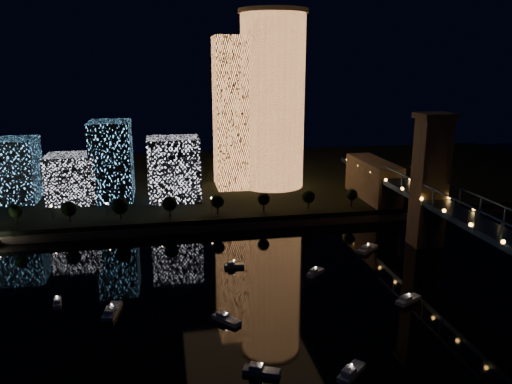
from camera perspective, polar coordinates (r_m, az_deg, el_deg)
ground at (r=136.85m, az=4.20°, el=-15.11°), size 520.00×520.00×0.00m
far_bank at (r=283.97m, az=-3.98°, el=1.39°), size 420.00×160.00×5.00m
seawall at (r=209.83m, az=-1.47°, el=-3.73°), size 420.00×6.00×3.00m
tower_cylindrical at (r=254.03m, az=1.91°, el=10.39°), size 34.00×34.00×87.13m
tower_rectangular at (r=254.32m, az=-2.05°, el=8.97°), size 23.51×23.51×74.81m
midrise_blocks at (r=242.39m, az=-17.81°, el=2.61°), size 94.64×32.94×36.43m
truss_bridge at (r=161.04m, az=27.06°, el=-5.69°), size 13.00×266.00×50.00m
motorboats at (r=143.52m, az=0.48°, el=-13.18°), size 111.21×78.96×2.78m
esplanade_trees at (r=210.57m, az=-10.83°, el=-1.38°), size 165.26×6.82×8.91m
street_lamps at (r=216.74m, az=-10.91°, el=-1.31°), size 132.70×0.70×5.65m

